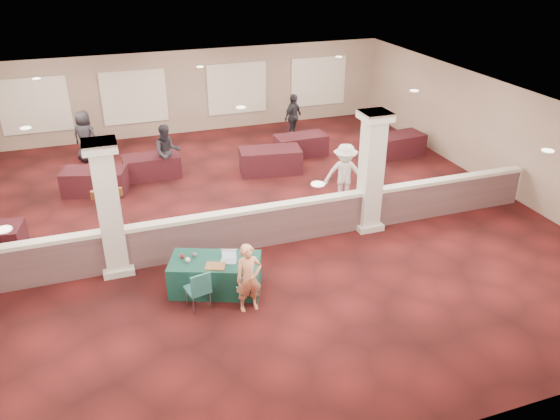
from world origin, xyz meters
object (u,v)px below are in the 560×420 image
object	(u,v)px
woman	(249,278)
far_table_back_left	(95,181)
conf_chair_main	(248,287)
attendee_a	(167,152)
far_table_front_center	(270,161)
far_table_front_right	(397,145)
attendee_d	(85,136)
far_table_back_right	(301,145)
attendee_b	(345,175)
attendee_c	(293,117)
far_table_back_center	(152,166)
near_table	(216,275)
conf_chair_side	(199,287)

from	to	relation	value
woman	far_table_back_left	world-z (taller)	woman
conf_chair_main	attendee_a	bearing A→B (deg)	89.85
far_table_front_center	far_table_front_right	bearing A→B (deg)	0.00
conf_chair_main	attendee_d	xyz separation A→B (m)	(-2.94, 9.83, 0.42)
attendee_a	far_table_back_right	bearing A→B (deg)	4.52
far_table_back_left	attendee_a	xyz separation A→B (m)	(2.30, 0.38, 0.52)
conf_chair_main	far_table_back_right	bearing A→B (deg)	57.83
woman	attendee_b	size ratio (longest dim) A/B	0.83
far_table_back_right	attendee_c	size ratio (longest dim) A/B	1.03
far_table_back_center	attendee_d	distance (m)	2.91
near_table	attendee_a	world-z (taller)	attendee_a
far_table_front_center	far_table_back_right	distance (m)	1.91
far_table_back_right	conf_chair_main	bearing A→B (deg)	-118.11
woman	attendee_a	world-z (taller)	attendee_a
conf_chair_main	attendee_c	size ratio (longest dim) A/B	0.47
conf_chair_side	far_table_front_right	bearing A→B (deg)	25.66
attendee_b	far_table_front_center	bearing A→B (deg)	134.49
far_table_back_left	far_table_back_center	size ratio (longest dim) A/B	1.04
far_table_front_right	far_table_back_center	distance (m)	8.55
attendee_a	attendee_b	bearing A→B (deg)	-40.92
far_table_front_center	attendee_b	size ratio (longest dim) A/B	1.08
conf_chair_main	far_table_front_center	size ratio (longest dim) A/B	0.41
far_table_front_center	attendee_d	distance (m)	6.45
far_table_front_right	attendee_a	world-z (taller)	attendee_a
near_table	far_table_back_center	world-z (taller)	near_table
far_table_back_center	far_table_back_right	world-z (taller)	far_table_back_right
near_table	far_table_front_center	bearing A→B (deg)	83.12
far_table_front_center	far_table_back_center	world-z (taller)	far_table_front_center
far_table_front_center	far_table_back_center	bearing A→B (deg)	166.60
near_table	attendee_d	bearing A→B (deg)	126.65
far_table_front_right	attendee_d	distance (m)	10.87
woman	far_table_back_right	distance (m)	9.15
attendee_c	attendee_d	world-z (taller)	attendee_d
far_table_back_left	attendee_d	size ratio (longest dim) A/B	1.03
far_table_front_right	far_table_front_center	bearing A→B (deg)	180.00
near_table	far_table_front_right	world-z (taller)	far_table_front_right
far_table_front_center	woman	bearing A→B (deg)	-111.65
attendee_b	attendee_c	bearing A→B (deg)	105.99
near_table	conf_chair_main	size ratio (longest dim) A/B	2.39
near_table	far_table_back_left	bearing A→B (deg)	131.86
far_table_front_center	attendee_b	world-z (taller)	attendee_b
conf_chair_side	attendee_b	size ratio (longest dim) A/B	0.50
near_table	conf_chair_main	bearing A→B (deg)	-36.88
attendee_b	attendee_a	bearing A→B (deg)	163.34
conf_chair_main	far_table_front_right	world-z (taller)	conf_chair_main
attendee_d	near_table	bearing A→B (deg)	137.70
conf_chair_main	far_table_back_center	bearing A→B (deg)	93.37
woman	attendee_a	xyz separation A→B (m)	(-0.50, 7.50, 0.13)
near_table	far_table_back_left	distance (m)	6.61
far_table_back_left	attendee_d	xyz separation A→B (m)	(-0.14, 2.81, 0.52)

